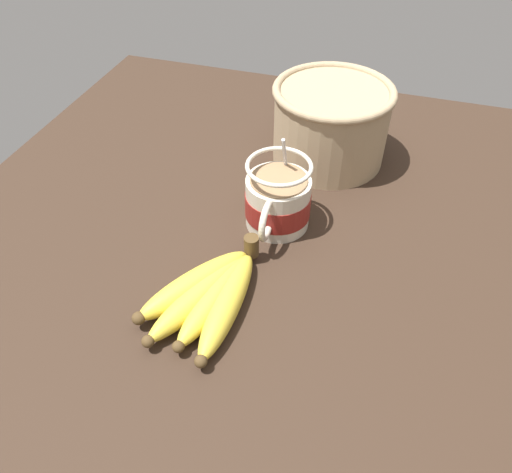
{
  "coord_description": "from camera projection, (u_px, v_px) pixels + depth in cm",
  "views": [
    {
      "loc": [
        49.08,
        12.18,
        52.32
      ],
      "look_at": [
        4.49,
        -1.74,
        7.96
      ],
      "focal_mm": 35.0,
      "sensor_mm": 36.0,
      "label": 1
    }
  ],
  "objects": [
    {
      "name": "banana_bunch",
      "position": [
        209.0,
        294.0,
        0.61
      ],
      "size": [
        19.51,
        12.39,
        4.13
      ],
      "color": "#4C381E",
      "rests_on": "table"
    },
    {
      "name": "woven_basket",
      "position": [
        331.0,
        122.0,
        0.81
      ],
      "size": [
        19.3,
        19.3,
        12.94
      ],
      "color": "tan",
      "rests_on": "table"
    },
    {
      "name": "table",
      "position": [
        277.0,
        250.0,
        0.71
      ],
      "size": [
        98.99,
        98.99,
        3.44
      ],
      "color": "#332319",
      "rests_on": "ground"
    },
    {
      "name": "coffee_mug",
      "position": [
        278.0,
        201.0,
        0.7
      ],
      "size": [
        14.71,
        9.34,
        13.27
      ],
      "color": "beige",
      "rests_on": "table"
    }
  ]
}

